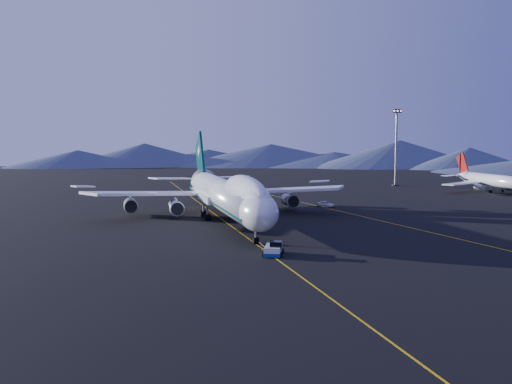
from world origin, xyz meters
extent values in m
plane|color=black|center=(0.00, 0.00, 0.00)|extent=(500.00, 500.00, 0.00)
cube|color=#D5A00C|center=(0.00, 0.00, 0.01)|extent=(0.25, 220.00, 0.01)
cube|color=#D5A00C|center=(30.00, 10.00, 0.01)|extent=(28.08, 198.09, 0.01)
cone|color=#454F6B|center=(-40.81, 231.43, 6.00)|extent=(100.00, 100.00, 12.00)
cone|color=#454F6B|center=(36.76, 232.11, 6.00)|extent=(100.00, 100.00, 12.00)
cone|color=#454F6B|center=(110.33, 207.49, 6.00)|extent=(100.00, 100.00, 12.00)
cone|color=#454F6B|center=(171.87, 160.27, 6.00)|extent=(100.00, 100.00, 12.00)
cylinder|color=silver|center=(0.00, 0.00, 5.60)|extent=(6.50, 56.00, 6.50)
ellipsoid|color=silver|center=(0.00, -28.00, 5.60)|extent=(6.50, 10.40, 6.50)
ellipsoid|color=silver|center=(0.00, -18.50, 8.10)|extent=(5.13, 25.16, 5.85)
cube|color=black|center=(0.00, -30.00, 6.80)|extent=(3.60, 1.61, 1.29)
cone|color=silver|center=(0.00, 33.00, 6.40)|extent=(6.50, 12.00, 6.50)
cube|color=#033A34|center=(0.00, 1.00, 4.70)|extent=(6.24, 60.00, 1.10)
cube|color=silver|center=(0.00, 5.50, 4.50)|extent=(7.50, 13.00, 1.60)
cube|color=silver|center=(-14.50, 11.50, 5.20)|extent=(30.62, 23.28, 2.83)
cube|color=silver|center=(14.50, 11.50, 5.20)|extent=(30.62, 23.28, 2.83)
cylinder|color=slate|center=(-9.50, 7.50, 2.40)|extent=(2.90, 5.50, 2.90)
cylinder|color=slate|center=(-19.00, 14.00, 2.40)|extent=(2.90, 5.50, 2.90)
cylinder|color=slate|center=(9.50, 7.50, 2.40)|extent=(2.90, 5.50, 2.90)
cylinder|color=slate|center=(19.00, 14.00, 2.40)|extent=(2.90, 5.50, 2.90)
cube|color=#033A34|center=(0.00, 32.00, 11.40)|extent=(0.55, 14.11, 15.94)
cube|color=silver|center=(-7.50, 34.50, 6.80)|extent=(12.39, 9.47, 0.98)
cube|color=silver|center=(7.50, 34.50, 6.80)|extent=(12.39, 9.47, 0.98)
cylinder|color=black|center=(0.00, -26.50, 0.55)|extent=(0.90, 1.10, 1.10)
cube|color=silver|center=(0.36, -35.70, 0.83)|extent=(4.06, 5.41, 1.21)
cube|color=navy|center=(0.36, -35.70, 0.39)|extent=(4.24, 5.65, 0.55)
cube|color=black|center=(0.36, -35.70, 1.71)|extent=(2.29, 2.29, 0.99)
cylinder|color=silver|center=(96.46, 36.37, 3.79)|extent=(4.00, 33.67, 4.00)
cone|color=silver|center=(96.46, 56.36, 4.21)|extent=(4.00, 7.37, 4.00)
cube|color=silver|center=(85.94, 41.63, 2.95)|extent=(17.67, 11.93, 0.37)
cylinder|color=slate|center=(90.67, 39.00, 1.68)|extent=(2.00, 3.68, 2.00)
cylinder|color=slate|center=(102.25, 39.00, 1.68)|extent=(2.00, 3.68, 2.00)
cube|color=maroon|center=(96.46, 56.89, 8.21)|extent=(0.37, 7.17, 8.48)
imported|color=silver|center=(30.00, 17.79, 0.71)|extent=(3.99, 5.58, 1.41)
cylinder|color=black|center=(77.65, 69.90, 0.21)|extent=(2.57, 2.57, 0.43)
cylinder|color=slate|center=(77.65, 69.90, 13.38)|extent=(0.75, 0.75, 26.76)
cube|color=black|center=(77.65, 69.90, 27.08)|extent=(3.43, 0.86, 1.28)
camera|label=1|loc=(-23.71, -117.82, 18.07)|focal=40.00mm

